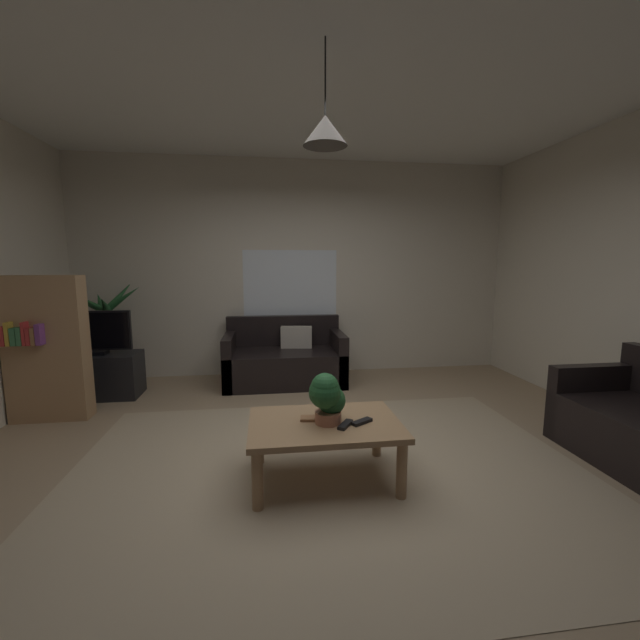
{
  "coord_description": "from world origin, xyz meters",
  "views": [
    {
      "loc": [
        -0.43,
        -2.88,
        1.51
      ],
      "look_at": [
        0.0,
        0.3,
        1.05
      ],
      "focal_mm": 22.23,
      "sensor_mm": 36.0,
      "label": 1
    }
  ],
  "objects": [
    {
      "name": "floor",
      "position": [
        0.0,
        0.0,
        -0.01
      ],
      "size": [
        5.78,
        5.04,
        0.02
      ],
      "primitive_type": "cube",
      "color": "#9E8466",
      "rests_on": "ground"
    },
    {
      "name": "rug",
      "position": [
        0.0,
        -0.2,
        0.0
      ],
      "size": [
        3.76,
        2.77,
        0.01
      ],
      "primitive_type": "cube",
      "color": "tan",
      "rests_on": "ground"
    },
    {
      "name": "wall_back",
      "position": [
        0.0,
        2.55,
        1.43
      ],
      "size": [
        5.9,
        0.06,
        2.87
      ],
      "primitive_type": "cube",
      "color": "beige",
      "rests_on": "ground"
    },
    {
      "name": "ceiling",
      "position": [
        0.0,
        0.0,
        2.88
      ],
      "size": [
        5.78,
        5.04,
        0.02
      ],
      "primitive_type": "cube",
      "color": "white"
    },
    {
      "name": "window_pane",
      "position": [
        -0.11,
        2.52,
        1.12
      ],
      "size": [
        1.26,
        0.01,
        1.13
      ],
      "primitive_type": "cube",
      "color": "white"
    },
    {
      "name": "couch_under_window",
      "position": [
        -0.21,
        2.05,
        0.28
      ],
      "size": [
        1.49,
        0.81,
        0.82
      ],
      "color": "black",
      "rests_on": "ground"
    },
    {
      "name": "coffee_table",
      "position": [
        -0.05,
        -0.3,
        0.36
      ],
      "size": [
        1.04,
        0.7,
        0.43
      ],
      "color": "#A87F56",
      "rests_on": "ground"
    },
    {
      "name": "book_on_table_0",
      "position": [
        -0.15,
        -0.25,
        0.44
      ],
      "size": [
        0.13,
        0.1,
        0.02
      ],
      "primitive_type": "cube",
      "rotation": [
        0.0,
        0.0,
        -0.13
      ],
      "color": "#99663F",
      "rests_on": "coffee_table"
    },
    {
      "name": "remote_on_table_0",
      "position": [
        0.08,
        -0.39,
        0.44
      ],
      "size": [
        0.13,
        0.16,
        0.02
      ],
      "primitive_type": "cube",
      "rotation": [
        0.0,
        0.0,
        5.7
      ],
      "color": "black",
      "rests_on": "coffee_table"
    },
    {
      "name": "remote_on_table_1",
      "position": [
        0.2,
        -0.36,
        0.44
      ],
      "size": [
        0.16,
        0.13,
        0.02
      ],
      "primitive_type": "cube",
      "rotation": [
        0.0,
        0.0,
        5.27
      ],
      "color": "black",
      "rests_on": "coffee_table"
    },
    {
      "name": "potted_plant_on_table",
      "position": [
        -0.04,
        -0.32,
        0.62
      ],
      "size": [
        0.26,
        0.25,
        0.36
      ],
      "color": "#B77051",
      "rests_on": "coffee_table"
    },
    {
      "name": "tv_stand",
      "position": [
        -2.34,
        1.77,
        0.25
      ],
      "size": [
        0.9,
        0.44,
        0.5
      ],
      "primitive_type": "cube",
      "color": "black",
      "rests_on": "ground"
    },
    {
      "name": "tv",
      "position": [
        -2.34,
        1.75,
        0.75
      ],
      "size": [
        0.79,
        0.16,
        0.49
      ],
      "color": "black",
      "rests_on": "tv_stand"
    },
    {
      "name": "potted_palm_corner",
      "position": [
        -2.37,
        2.2,
        0.58
      ],
      "size": [
        0.89,
        0.77,
        1.32
      ],
      "color": "#B77051",
      "rests_on": "ground"
    },
    {
      "name": "bookshelf_corner",
      "position": [
        -2.53,
        1.14,
        0.71
      ],
      "size": [
        0.7,
        0.31,
        1.4
      ],
      "color": "#A87F56",
      "rests_on": "ground"
    },
    {
      "name": "pendant_lamp",
      "position": [
        -0.05,
        -0.3,
        2.33
      ],
      "size": [
        0.28,
        0.28,
        0.63
      ],
      "color": "black"
    }
  ]
}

